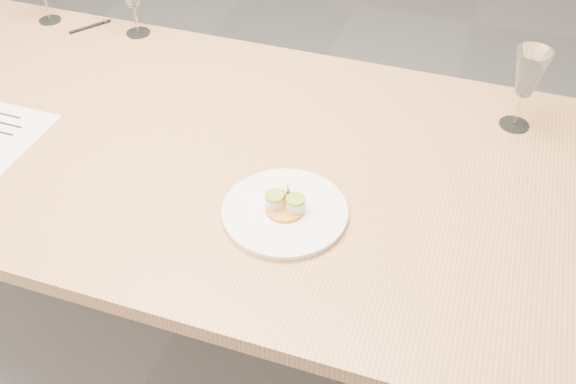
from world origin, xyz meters
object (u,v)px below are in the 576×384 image
(dining_table, at_px, (154,153))
(dinner_plate, at_px, (285,211))
(ballpoint_pen, at_px, (90,26))
(wine_glass_2, at_px, (529,75))

(dining_table, bearing_deg, dinner_plate, -22.37)
(dinner_plate, distance_m, ballpoint_pen, 1.03)
(dining_table, relative_size, wine_glass_2, 11.25)
(dinner_plate, relative_size, wine_glass_2, 1.28)
(dining_table, height_order, wine_glass_2, wine_glass_2)
(ballpoint_pen, xyz_separation_m, wine_glass_2, (1.29, -0.10, 0.14))
(dinner_plate, xyz_separation_m, ballpoint_pen, (-0.85, 0.59, -0.01))
(dinner_plate, bearing_deg, dining_table, 157.63)
(dining_table, bearing_deg, ballpoint_pen, 135.51)
(dinner_plate, distance_m, wine_glass_2, 0.68)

